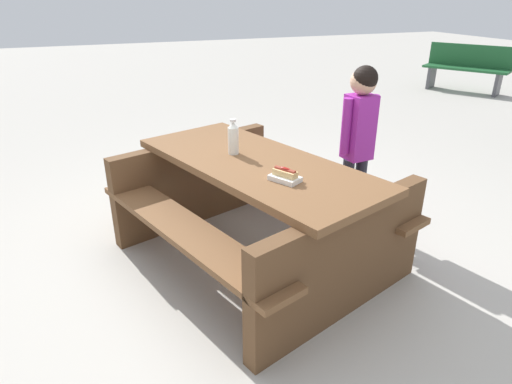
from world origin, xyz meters
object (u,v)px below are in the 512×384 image
picnic_table (256,203)px  park_bench_mid (467,67)px  child_in_coat (359,128)px  hotdog_tray (285,176)px  soda_bottle (233,138)px

picnic_table → park_bench_mid: 7.08m
picnic_table → child_in_coat: size_ratio=1.67×
child_in_coat → hotdog_tray: bearing=-57.4°
hotdog_tray → child_in_coat: 1.05m
picnic_table → park_bench_mid: bearing=124.1°
soda_bottle → park_bench_mid: size_ratio=0.16×
hotdog_tray → child_in_coat: (-0.56, 0.88, 0.04)m
park_bench_mid → soda_bottle: bearing=-57.6°
picnic_table → park_bench_mid: park_bench_mid is taller
soda_bottle → hotdog_tray: bearing=12.3°
soda_bottle → park_bench_mid: bearing=122.4°
soda_bottle → hotdog_tray: soda_bottle is taller
soda_bottle → hotdog_tray: (0.57, 0.12, -0.08)m
child_in_coat → park_bench_mid: 6.23m
child_in_coat → park_bench_mid: bearing=127.4°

